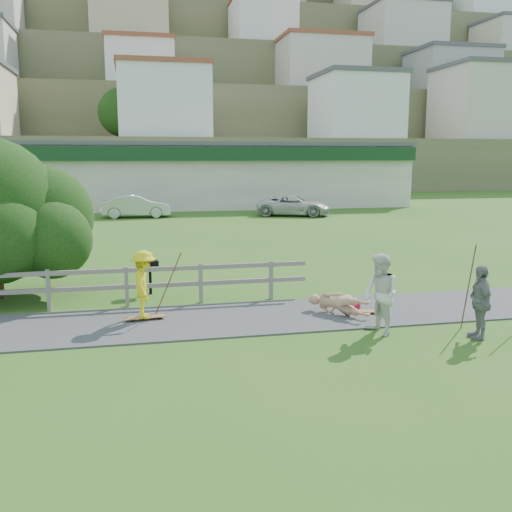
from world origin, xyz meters
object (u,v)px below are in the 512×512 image
object	(u,v)px
spectator_b	(480,302)
car_white	(294,206)
skater_fallen	(338,304)
spectator_a	(381,295)
skater_rider	(144,288)
car_silver	(136,206)
bbq	(150,277)

from	to	relation	value
spectator_b	car_white	distance (m)	26.76
skater_fallen	spectator_b	bearing A→B (deg)	-83.16
spectator_a	spectator_b	xyz separation A→B (m)	(2.03, -0.74, -0.10)
skater_rider	spectator_a	distance (m)	5.64
skater_rider	car_silver	world-z (taller)	skater_rider
spectator_a	car_white	world-z (taller)	spectator_a
spectator_a	car_silver	xyz separation A→B (m)	(-5.23, 26.99, -0.18)
skater_fallen	car_silver	distance (m)	25.81
skater_fallen	car_silver	xyz separation A→B (m)	(-4.85, 25.34, 0.45)
skater_rider	spectator_a	size ratio (longest dim) A/B	0.90
spectator_b	car_white	world-z (taller)	spectator_b
spectator_b	skater_rider	bearing A→B (deg)	-100.25
spectator_b	bbq	world-z (taller)	spectator_b
skater_rider	car_white	distance (m)	25.88
car_white	bbq	distance (m)	23.22
car_silver	bbq	size ratio (longest dim) A/B	4.54
spectator_b	bbq	xyz separation A→B (m)	(-7.01, 5.75, -0.33)
skater_rider	skater_fallen	xyz separation A→B (m)	(4.83, -0.53, -0.53)
car_silver	car_white	bearing A→B (deg)	-95.24
spectator_a	bbq	size ratio (longest dim) A/B	1.85
skater_rider	car_white	xyz separation A→B (m)	(10.53, 23.64, -0.14)
skater_rider	spectator_b	bearing A→B (deg)	-110.46
skater_fallen	spectator_b	distance (m)	3.43
skater_rider	skater_fallen	bearing A→B (deg)	-94.76
skater_rider	car_silver	bearing A→B (deg)	1.55
skater_rider	skater_fallen	distance (m)	4.88
car_silver	car_white	size ratio (longest dim) A/B	0.91
spectator_a	bbq	xyz separation A→B (m)	(-4.99, 5.01, -0.43)
spectator_b	bbq	size ratio (longest dim) A/B	1.65
skater_fallen	spectator_b	world-z (taller)	spectator_b
skater_rider	skater_fallen	world-z (taller)	skater_rider
skater_fallen	spectator_b	size ratio (longest dim) A/B	1.01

